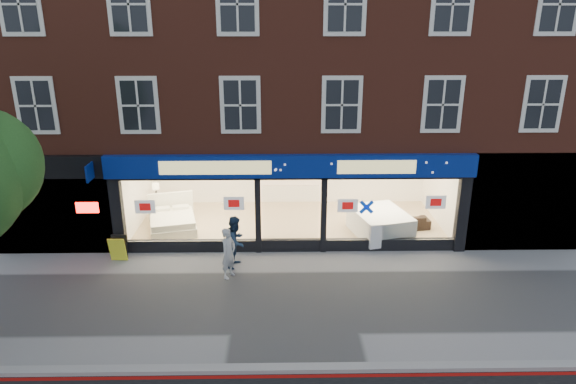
{
  "coord_description": "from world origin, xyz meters",
  "views": [
    {
      "loc": [
        -0.34,
        -12.16,
        7.38
      ],
      "look_at": [
        -0.1,
        2.5,
        2.24
      ],
      "focal_mm": 32.0,
      "sensor_mm": 36.0,
      "label": 1
    }
  ],
  "objects_px": {
    "a_board": "(118,248)",
    "pedestrian_grey": "(228,253)",
    "pedestrian_blue": "(236,241)",
    "display_bed": "(173,221)",
    "mattress_stack": "(380,223)",
    "sofa": "(405,222)"
  },
  "relations": [
    {
      "from": "mattress_stack",
      "to": "pedestrian_blue",
      "type": "height_order",
      "value": "pedestrian_blue"
    },
    {
      "from": "pedestrian_blue",
      "to": "mattress_stack",
      "type": "bearing_deg",
      "value": -47.31
    },
    {
      "from": "display_bed",
      "to": "pedestrian_grey",
      "type": "bearing_deg",
      "value": -69.68
    },
    {
      "from": "a_board",
      "to": "pedestrian_grey",
      "type": "distance_m",
      "value": 3.75
    },
    {
      "from": "display_bed",
      "to": "pedestrian_grey",
      "type": "xyz_separation_m",
      "value": [
        2.31,
        -3.36,
        0.36
      ]
    },
    {
      "from": "a_board",
      "to": "pedestrian_grey",
      "type": "xyz_separation_m",
      "value": [
        3.56,
        -1.12,
        0.36
      ]
    },
    {
      "from": "display_bed",
      "to": "a_board",
      "type": "height_order",
      "value": "display_bed"
    },
    {
      "from": "mattress_stack",
      "to": "pedestrian_grey",
      "type": "xyz_separation_m",
      "value": [
        -4.96,
        -2.75,
        0.25
      ]
    },
    {
      "from": "a_board",
      "to": "pedestrian_grey",
      "type": "height_order",
      "value": "pedestrian_grey"
    },
    {
      "from": "a_board",
      "to": "pedestrian_blue",
      "type": "xyz_separation_m",
      "value": [
        3.72,
        -0.39,
        0.4
      ]
    },
    {
      "from": "sofa",
      "to": "pedestrian_grey",
      "type": "xyz_separation_m",
      "value": [
        -5.96,
        -3.29,
        0.42
      ]
    },
    {
      "from": "a_board",
      "to": "sofa",
      "type": "bearing_deg",
      "value": 16.13
    },
    {
      "from": "display_bed",
      "to": "sofa",
      "type": "relative_size",
      "value": 1.33
    },
    {
      "from": "display_bed",
      "to": "sofa",
      "type": "distance_m",
      "value": 8.27
    },
    {
      "from": "mattress_stack",
      "to": "pedestrian_blue",
      "type": "distance_m",
      "value": 5.22
    },
    {
      "from": "sofa",
      "to": "a_board",
      "type": "xyz_separation_m",
      "value": [
        -9.52,
        -2.17,
        0.06
      ]
    },
    {
      "from": "sofa",
      "to": "display_bed",
      "type": "bearing_deg",
      "value": -6.72
    },
    {
      "from": "pedestrian_blue",
      "to": "pedestrian_grey",
      "type": "bearing_deg",
      "value": -172.61
    },
    {
      "from": "sofa",
      "to": "pedestrian_blue",
      "type": "height_order",
      "value": "pedestrian_blue"
    },
    {
      "from": "mattress_stack",
      "to": "pedestrian_grey",
      "type": "height_order",
      "value": "pedestrian_grey"
    },
    {
      "from": "display_bed",
      "to": "mattress_stack",
      "type": "distance_m",
      "value": 7.29
    },
    {
      "from": "pedestrian_grey",
      "to": "mattress_stack",
      "type": "bearing_deg",
      "value": -30.54
    }
  ]
}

